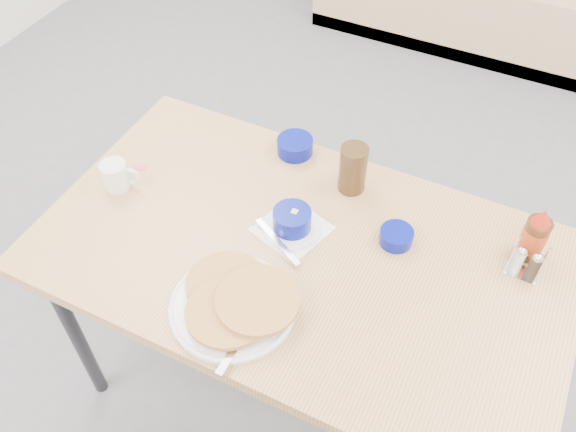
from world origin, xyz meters
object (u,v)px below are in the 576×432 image
at_px(creamer_bowl, 295,146).
at_px(syrup_bottle, 534,236).
at_px(dining_table, 301,265).
at_px(coffee_mug, 117,175).
at_px(grits_setting, 292,222).
at_px(butter_bowl, 396,237).
at_px(amber_tumbler, 353,169).
at_px(condiment_caddy, 525,264).
at_px(pancake_plate, 235,303).

bearing_deg(creamer_bowl, syrup_bottle, -7.13).
height_order(dining_table, coffee_mug, coffee_mug).
height_order(coffee_mug, creamer_bowl, coffee_mug).
height_order(grits_setting, butter_bowl, grits_setting).
xyz_separation_m(grits_setting, creamer_bowl, (-0.13, 0.29, -0.01)).
bearing_deg(coffee_mug, dining_table, 1.54).
bearing_deg(amber_tumbler, grits_setting, -110.54).
bearing_deg(grits_setting, dining_table, -45.51).
bearing_deg(amber_tumbler, coffee_mug, -154.29).
bearing_deg(grits_setting, condiment_caddy, 12.22).
relative_size(dining_table, coffee_mug, 13.12).
height_order(pancake_plate, condiment_caddy, condiment_caddy).
bearing_deg(dining_table, condiment_caddy, 18.76).
distance_m(dining_table, grits_setting, 0.12).
bearing_deg(amber_tumbler, condiment_caddy, -10.37).
xyz_separation_m(dining_table, creamer_bowl, (-0.18, 0.34, 0.09)).
distance_m(dining_table, coffee_mug, 0.59).
relative_size(creamer_bowl, syrup_bottle, 0.64).
height_order(grits_setting, creamer_bowl, grits_setting).
relative_size(dining_table, pancake_plate, 4.24).
height_order(pancake_plate, syrup_bottle, syrup_bottle).
xyz_separation_m(dining_table, pancake_plate, (-0.07, -0.23, 0.08)).
bearing_deg(dining_table, grits_setting, 134.49).
bearing_deg(syrup_bottle, creamer_bowl, 172.87).
distance_m(butter_bowl, syrup_bottle, 0.35).
height_order(butter_bowl, syrup_bottle, syrup_bottle).
relative_size(butter_bowl, condiment_caddy, 0.87).
distance_m(coffee_mug, syrup_bottle, 1.14).
bearing_deg(creamer_bowl, dining_table, -61.90).
xyz_separation_m(dining_table, condiment_caddy, (0.54, 0.18, 0.10)).
height_order(grits_setting, syrup_bottle, syrup_bottle).
bearing_deg(creamer_bowl, pancake_plate, -78.71).
relative_size(coffee_mug, amber_tumbler, 0.72).
height_order(dining_table, creamer_bowl, creamer_bowl).
bearing_deg(pancake_plate, creamer_bowl, 101.29).
distance_m(pancake_plate, amber_tumbler, 0.52).
xyz_separation_m(coffee_mug, amber_tumbler, (0.60, 0.29, 0.03)).
bearing_deg(pancake_plate, amber_tumbler, 79.22).
xyz_separation_m(dining_table, grits_setting, (-0.05, 0.05, 0.09)).
xyz_separation_m(amber_tumbler, condiment_caddy, (0.51, -0.09, -0.04)).
distance_m(pancake_plate, condiment_caddy, 0.73).
relative_size(pancake_plate, grits_setting, 1.46).
relative_size(coffee_mug, condiment_caddy, 1.03).
distance_m(amber_tumbler, syrup_bottle, 0.51).
relative_size(creamer_bowl, butter_bowl, 1.22).
relative_size(amber_tumbler, syrup_bottle, 0.87).
bearing_deg(dining_table, pancake_plate, -106.23).
relative_size(grits_setting, creamer_bowl, 2.06).
xyz_separation_m(butter_bowl, syrup_bottle, (0.32, 0.11, 0.05)).
height_order(pancake_plate, coffee_mug, coffee_mug).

